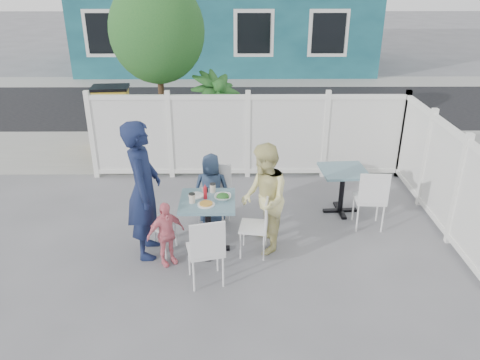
{
  "coord_description": "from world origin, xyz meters",
  "views": [
    {
      "loc": [
        -0.11,
        -5.87,
        3.68
      ],
      "look_at": [
        -0.06,
        0.22,
        0.91
      ],
      "focal_mm": 35.0,
      "sensor_mm": 36.0,
      "label": 1
    }
  ],
  "objects_px": {
    "spare_table": "(343,179)",
    "chair_back": "(216,190)",
    "main_table": "(208,212)",
    "chair_left": "(153,217)",
    "toddler": "(166,234)",
    "utility_cabinet": "(113,119)",
    "chair_near": "(206,247)",
    "man": "(144,190)",
    "boy": "(211,189)",
    "woman": "(264,199)",
    "chair_right": "(259,222)"
  },
  "relations": [
    {
      "from": "woman",
      "to": "chair_back",
      "type": "bearing_deg",
      "value": -144.21
    },
    {
      "from": "chair_left",
      "to": "chair_back",
      "type": "height_order",
      "value": "chair_back"
    },
    {
      "from": "chair_left",
      "to": "utility_cabinet",
      "type": "bearing_deg",
      "value": -142.45
    },
    {
      "from": "chair_near",
      "to": "utility_cabinet",
      "type": "bearing_deg",
      "value": 100.97
    },
    {
      "from": "chair_right",
      "to": "toddler",
      "type": "distance_m",
      "value": 1.27
    },
    {
      "from": "woman",
      "to": "chair_left",
      "type": "bearing_deg",
      "value": -96.16
    },
    {
      "from": "boy",
      "to": "utility_cabinet",
      "type": "bearing_deg",
      "value": -54.58
    },
    {
      "from": "chair_back",
      "to": "chair_near",
      "type": "bearing_deg",
      "value": 103.39
    },
    {
      "from": "utility_cabinet",
      "to": "toddler",
      "type": "xyz_separation_m",
      "value": [
        1.75,
        -4.51,
        -0.2
      ]
    },
    {
      "from": "chair_left",
      "to": "woman",
      "type": "bearing_deg",
      "value": 107.94
    },
    {
      "from": "chair_right",
      "to": "woman",
      "type": "relative_size",
      "value": 0.55
    },
    {
      "from": "main_table",
      "to": "woman",
      "type": "bearing_deg",
      "value": 2.91
    },
    {
      "from": "chair_left",
      "to": "toddler",
      "type": "xyz_separation_m",
      "value": [
        0.22,
        -0.34,
        -0.06
      ]
    },
    {
      "from": "chair_back",
      "to": "chair_near",
      "type": "xyz_separation_m",
      "value": [
        -0.05,
        -1.61,
        -0.0
      ]
    },
    {
      "from": "main_table",
      "to": "spare_table",
      "type": "xyz_separation_m",
      "value": [
        2.11,
        1.14,
        -0.04
      ]
    },
    {
      "from": "man",
      "to": "woman",
      "type": "bearing_deg",
      "value": -90.77
    },
    {
      "from": "boy",
      "to": "toddler",
      "type": "xyz_separation_m",
      "value": [
        -0.55,
        -1.16,
        -0.11
      ]
    },
    {
      "from": "main_table",
      "to": "chair_right",
      "type": "xyz_separation_m",
      "value": [
        0.71,
        -0.09,
        -0.11
      ]
    },
    {
      "from": "chair_left",
      "to": "boy",
      "type": "distance_m",
      "value": 1.12
    },
    {
      "from": "utility_cabinet",
      "to": "main_table",
      "type": "height_order",
      "value": "utility_cabinet"
    },
    {
      "from": "utility_cabinet",
      "to": "chair_back",
      "type": "height_order",
      "value": "utility_cabinet"
    },
    {
      "from": "chair_left",
      "to": "boy",
      "type": "relative_size",
      "value": 0.79
    },
    {
      "from": "man",
      "to": "boy",
      "type": "distance_m",
      "value": 1.29
    },
    {
      "from": "chair_left",
      "to": "chair_near",
      "type": "height_order",
      "value": "chair_near"
    },
    {
      "from": "man",
      "to": "chair_back",
      "type": "bearing_deg",
      "value": -51.12
    },
    {
      "from": "toddler",
      "to": "chair_near",
      "type": "bearing_deg",
      "value": -74.14
    },
    {
      "from": "chair_near",
      "to": "man",
      "type": "height_order",
      "value": "man"
    },
    {
      "from": "man",
      "to": "spare_table",
      "type": "bearing_deg",
      "value": -71.93
    },
    {
      "from": "main_table",
      "to": "toddler",
      "type": "bearing_deg",
      "value": -149.48
    },
    {
      "from": "utility_cabinet",
      "to": "chair_back",
      "type": "bearing_deg",
      "value": -60.08
    },
    {
      "from": "main_table",
      "to": "chair_left",
      "type": "bearing_deg",
      "value": 178.3
    },
    {
      "from": "utility_cabinet",
      "to": "chair_near",
      "type": "distance_m",
      "value": 5.5
    },
    {
      "from": "chair_left",
      "to": "chair_back",
      "type": "relative_size",
      "value": 0.94
    },
    {
      "from": "chair_back",
      "to": "boy",
      "type": "height_order",
      "value": "boy"
    },
    {
      "from": "chair_right",
      "to": "boy",
      "type": "height_order",
      "value": "boy"
    },
    {
      "from": "man",
      "to": "toddler",
      "type": "xyz_separation_m",
      "value": [
        0.3,
        -0.28,
        -0.51
      ]
    },
    {
      "from": "main_table",
      "to": "woman",
      "type": "relative_size",
      "value": 0.51
    },
    {
      "from": "spare_table",
      "to": "chair_right",
      "type": "bearing_deg",
      "value": -138.75
    },
    {
      "from": "man",
      "to": "chair_right",
      "type": "bearing_deg",
      "value": -95.45
    },
    {
      "from": "chair_left",
      "to": "chair_back",
      "type": "xyz_separation_m",
      "value": [
        0.84,
        0.78,
        0.03
      ]
    },
    {
      "from": "chair_back",
      "to": "main_table",
      "type": "bearing_deg",
      "value": 99.87
    },
    {
      "from": "spare_table",
      "to": "boy",
      "type": "relative_size",
      "value": 0.67
    },
    {
      "from": "spare_table",
      "to": "chair_back",
      "type": "relative_size",
      "value": 0.79
    },
    {
      "from": "spare_table",
      "to": "chair_left",
      "type": "height_order",
      "value": "chair_left"
    },
    {
      "from": "chair_near",
      "to": "man",
      "type": "relative_size",
      "value": 0.49
    },
    {
      "from": "chair_back",
      "to": "boy",
      "type": "distance_m",
      "value": 0.07
    },
    {
      "from": "boy",
      "to": "toddler",
      "type": "relative_size",
      "value": 1.23
    },
    {
      "from": "spare_table",
      "to": "main_table",
      "type": "bearing_deg",
      "value": -151.64
    },
    {
      "from": "chair_left",
      "to": "chair_right",
      "type": "height_order",
      "value": "chair_left"
    },
    {
      "from": "utility_cabinet",
      "to": "chair_near",
      "type": "bearing_deg",
      "value": -70.16
    }
  ]
}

